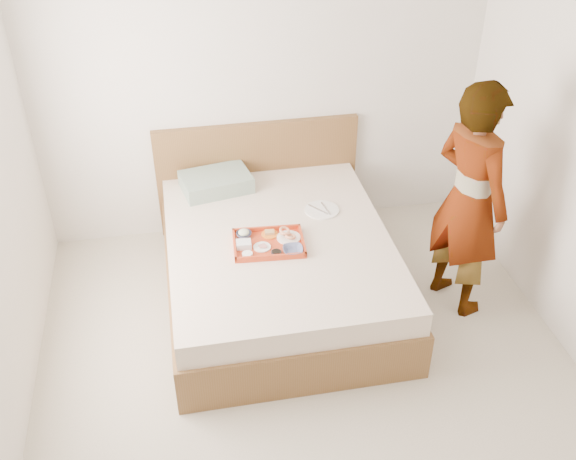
# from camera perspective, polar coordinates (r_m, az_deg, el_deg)

# --- Properties ---
(ground) EXTENTS (3.50, 4.00, 0.01)m
(ground) POSITION_cam_1_polar(r_m,az_deg,el_deg) (4.29, 2.43, -14.00)
(ground) COLOR beige
(ground) RESTS_ON ground
(wall_back) EXTENTS (3.50, 0.01, 2.60)m
(wall_back) POSITION_cam_1_polar(r_m,az_deg,el_deg) (5.16, -2.28, 12.88)
(wall_back) COLOR silver
(wall_back) RESTS_ON ground
(bed) EXTENTS (1.65, 2.00, 0.53)m
(bed) POSITION_cam_1_polar(r_m,az_deg,el_deg) (4.81, -0.81, -3.17)
(bed) COLOR brown
(bed) RESTS_ON ground
(headboard) EXTENTS (1.65, 0.06, 0.95)m
(headboard) POSITION_cam_1_polar(r_m,az_deg,el_deg) (5.49, -2.62, 4.70)
(headboard) COLOR brown
(headboard) RESTS_ON ground
(pillow) EXTENTS (0.58, 0.45, 0.13)m
(pillow) POSITION_cam_1_polar(r_m,az_deg,el_deg) (5.20, -6.22, 4.14)
(pillow) COLOR gray
(pillow) RESTS_ON bed
(tray) EXTENTS (0.51, 0.39, 0.04)m
(tray) POSITION_cam_1_polar(r_m,az_deg,el_deg) (4.55, -1.68, -1.13)
(tray) COLOR #CD461E
(tray) RESTS_ON bed
(prawn_plate) EXTENTS (0.18, 0.18, 0.01)m
(prawn_plate) POSITION_cam_1_polar(r_m,az_deg,el_deg) (4.61, 0.06, -0.66)
(prawn_plate) COLOR white
(prawn_plate) RESTS_ON tray
(navy_bowl_big) EXTENTS (0.15, 0.15, 0.03)m
(navy_bowl_big) POSITION_cam_1_polar(r_m,az_deg,el_deg) (4.47, 0.42, -1.74)
(navy_bowl_big) COLOR #19264F
(navy_bowl_big) RESTS_ON tray
(sauce_dish) EXTENTS (0.08, 0.08, 0.03)m
(sauce_dish) POSITION_cam_1_polar(r_m,az_deg,el_deg) (4.45, -1.02, -2.01)
(sauce_dish) COLOR black
(sauce_dish) RESTS_ON tray
(meat_plate) EXTENTS (0.13, 0.13, 0.01)m
(meat_plate) POSITION_cam_1_polar(r_m,az_deg,el_deg) (4.53, -2.25, -1.48)
(meat_plate) COLOR white
(meat_plate) RESTS_ON tray
(bread_plate) EXTENTS (0.13, 0.13, 0.01)m
(bread_plate) POSITION_cam_1_polar(r_m,az_deg,el_deg) (4.65, -1.59, -0.37)
(bread_plate) COLOR orange
(bread_plate) RESTS_ON tray
(salad_bowl) EXTENTS (0.11, 0.11, 0.03)m
(salad_bowl) POSITION_cam_1_polar(r_m,az_deg,el_deg) (4.63, -3.82, -0.40)
(salad_bowl) COLOR #19264F
(salad_bowl) RESTS_ON tray
(plastic_tub) EXTENTS (0.11, 0.09, 0.04)m
(plastic_tub) POSITION_cam_1_polar(r_m,az_deg,el_deg) (4.53, -3.84, -1.24)
(plastic_tub) COLOR silver
(plastic_tub) RESTS_ON tray
(cheese_round) EXTENTS (0.08, 0.08, 0.02)m
(cheese_round) POSITION_cam_1_polar(r_m,az_deg,el_deg) (4.45, -3.52, -2.13)
(cheese_round) COLOR white
(cheese_round) RESTS_ON tray
(dinner_plate) EXTENTS (0.32, 0.32, 0.01)m
(dinner_plate) POSITION_cam_1_polar(r_m,az_deg,el_deg) (4.93, 2.94, 1.74)
(dinner_plate) COLOR white
(dinner_plate) RESTS_ON bed
(person) EXTENTS (0.60, 0.73, 1.71)m
(person) POSITION_cam_1_polar(r_m,az_deg,el_deg) (4.61, 15.35, 2.47)
(person) COLOR silver
(person) RESTS_ON ground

